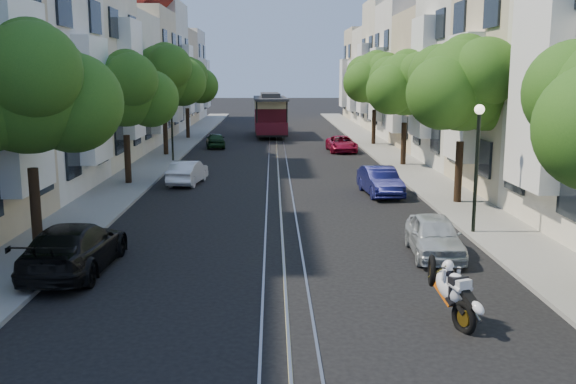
{
  "coord_description": "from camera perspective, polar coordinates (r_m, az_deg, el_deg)",
  "views": [
    {
      "loc": [
        -0.3,
        -16.39,
        5.23
      ],
      "look_at": [
        0.21,
        4.69,
        1.34
      ],
      "focal_mm": 40.0,
      "sensor_mm": 36.0,
      "label": 1
    }
  ],
  "objects": [
    {
      "name": "ground",
      "position": [
        44.7,
        -0.98,
        3.73
      ],
      "size": [
        200.0,
        200.0,
        0.0
      ],
      "primitive_type": "plane",
      "color": "black",
      "rests_on": "ground"
    },
    {
      "name": "sidewalk_east",
      "position": [
        45.33,
        8.24,
        3.79
      ],
      "size": [
        2.5,
        80.0,
        0.12
      ],
      "primitive_type": "cube",
      "color": "gray",
      "rests_on": "ground"
    },
    {
      "name": "sidewalk_west",
      "position": [
        45.23,
        -10.23,
        3.72
      ],
      "size": [
        2.5,
        80.0,
        0.12
      ],
      "primitive_type": "cube",
      "color": "gray",
      "rests_on": "ground"
    },
    {
      "name": "rail_left",
      "position": [
        44.7,
        -1.69,
        3.74
      ],
      "size": [
        0.06,
        80.0,
        0.02
      ],
      "primitive_type": "cube",
      "color": "gray",
      "rests_on": "ground"
    },
    {
      "name": "rail_slot",
      "position": [
        44.7,
        -0.98,
        3.74
      ],
      "size": [
        0.06,
        80.0,
        0.02
      ],
      "primitive_type": "cube",
      "color": "gray",
      "rests_on": "ground"
    },
    {
      "name": "rail_right",
      "position": [
        44.71,
        -0.28,
        3.74
      ],
      "size": [
        0.06,
        80.0,
        0.02
      ],
      "primitive_type": "cube",
      "color": "gray",
      "rests_on": "ground"
    },
    {
      "name": "lane_line",
      "position": [
        44.7,
        -0.98,
        3.73
      ],
      "size": [
        0.08,
        80.0,
        0.01
      ],
      "primitive_type": "cube",
      "color": "tan",
      "rests_on": "ground"
    },
    {
      "name": "townhouses_east",
      "position": [
        45.95,
        14.21,
        10.08
      ],
      "size": [
        7.75,
        72.0,
        12.0
      ],
      "color": "beige",
      "rests_on": "ground"
    },
    {
      "name": "townhouses_west",
      "position": [
        45.8,
        -16.26,
        9.85
      ],
      "size": [
        7.75,
        72.0,
        11.76
      ],
      "color": "silver",
      "rests_on": "ground"
    },
    {
      "name": "tree_e_b",
      "position": [
        26.48,
        15.41,
        9.0
      ],
      "size": [
        4.93,
        4.08,
        6.68
      ],
      "color": "black",
      "rests_on": "ground"
    },
    {
      "name": "tree_e_c",
      "position": [
        37.15,
        10.51,
        9.3
      ],
      "size": [
        4.84,
        3.99,
        6.52
      ],
      "color": "black",
      "rests_on": "ground"
    },
    {
      "name": "tree_e_d",
      "position": [
        47.97,
        7.81,
        9.92
      ],
      "size": [
        5.01,
        4.16,
        6.85
      ],
      "color": "black",
      "rests_on": "ground"
    },
    {
      "name": "tree_w_a",
      "position": [
        19.61,
        -22.03,
        8.24
      ],
      "size": [
        4.93,
        4.08,
        6.68
      ],
      "color": "black",
      "rests_on": "ground"
    },
    {
      "name": "tree_w_b",
      "position": [
        31.14,
        -14.23,
        8.6
      ],
      "size": [
        4.72,
        3.87,
        6.27
      ],
      "color": "black",
      "rests_on": "ground"
    },
    {
      "name": "tree_w_c",
      "position": [
        41.93,
        -10.93,
        10.04
      ],
      "size": [
        5.13,
        4.28,
        7.09
      ],
      "color": "black",
      "rests_on": "ground"
    },
    {
      "name": "tree_w_d",
      "position": [
        52.82,
        -8.94,
        9.64
      ],
      "size": [
        4.84,
        3.99,
        6.52
      ],
      "color": "black",
      "rests_on": "ground"
    },
    {
      "name": "lamp_east",
      "position": [
        21.57,
        16.48,
        3.67
      ],
      "size": [
        0.32,
        0.32,
        4.16
      ],
      "color": "black",
      "rests_on": "ground"
    },
    {
      "name": "lamp_west",
      "position": [
        38.93,
        -10.31,
        6.77
      ],
      "size": [
        0.32,
        0.32,
        4.16
      ],
      "color": "black",
      "rests_on": "ground"
    },
    {
      "name": "sportbike_rider",
      "position": [
        14.08,
        14.3,
        -8.33
      ],
      "size": [
        0.81,
        1.8,
        1.4
      ],
      "rotation": [
        0.0,
        0.0,
        0.38
      ],
      "color": "black",
      "rests_on": "ground"
    },
    {
      "name": "cable_car",
      "position": [
        54.91,
        -1.59,
        7.04
      ],
      "size": [
        3.04,
        8.77,
        3.33
      ],
      "rotation": [
        0.0,
        0.0,
        0.04
      ],
      "color": "black",
      "rests_on": "ground"
    },
    {
      "name": "parked_car_e_near",
      "position": [
        19.18,
        12.87,
        -3.81
      ],
      "size": [
        1.63,
        3.58,
        1.19
      ],
      "primitive_type": "imported",
      "rotation": [
        0.0,
        0.0,
        -0.07
      ],
      "color": "#A6ADB2",
      "rests_on": "ground"
    },
    {
      "name": "parked_car_e_mid",
      "position": [
        28.34,
        8.19,
        0.97
      ],
      "size": [
        1.63,
        3.84,
        1.23
      ],
      "primitive_type": "imported",
      "rotation": [
        0.0,
        0.0,
        0.09
      ],
      "color": "#0D1045",
      "rests_on": "ground"
    },
    {
      "name": "parked_car_e_far",
      "position": [
        43.92,
        4.79,
        4.28
      ],
      "size": [
        1.97,
        3.98,
        1.09
      ],
      "primitive_type": "imported",
      "rotation": [
        0.0,
        0.0,
        0.04
      ],
      "color": "maroon",
      "rests_on": "ground"
    },
    {
      "name": "parked_car_w_near",
      "position": [
        18.08,
        -18.44,
        -4.71
      ],
      "size": [
        2.06,
        4.7,
        1.34
      ],
      "primitive_type": "imported",
      "rotation": [
        0.0,
        0.0,
        3.1
      ],
      "color": "black",
      "rests_on": "ground"
    },
    {
      "name": "parked_car_w_mid",
      "position": [
        31.24,
        -8.91,
        1.74
      ],
      "size": [
        1.67,
        3.6,
        1.14
      ],
      "primitive_type": "imported",
      "rotation": [
        0.0,
        0.0,
        3.01
      ],
      "color": "white",
      "rests_on": "ground"
    },
    {
      "name": "parked_car_w_far",
      "position": [
        46.45,
        -6.45,
        4.6
      ],
      "size": [
        1.7,
        3.37,
        1.1
      ],
      "primitive_type": "imported",
      "rotation": [
        0.0,
        0.0,
        3.27
      ],
      "color": "black",
      "rests_on": "ground"
    }
  ]
}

